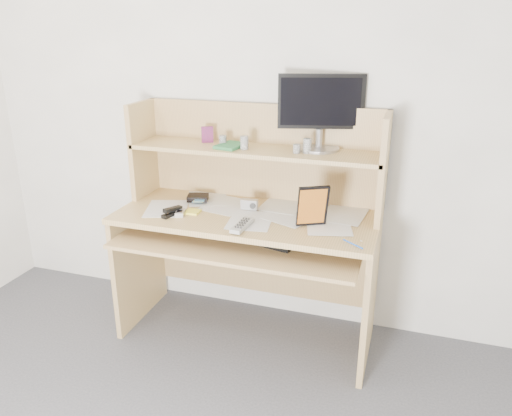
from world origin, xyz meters
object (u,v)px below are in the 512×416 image
(game_case, at_px, (313,206))
(monitor, at_px, (321,110))
(keyboard, at_px, (259,237))
(tv_remote, at_px, (242,225))
(desk, at_px, (251,219))

(game_case, height_order, monitor, monitor)
(keyboard, height_order, tv_remote, tv_remote)
(game_case, bearing_deg, monitor, 69.23)
(game_case, relative_size, monitor, 0.49)
(keyboard, xyz_separation_m, game_case, (0.28, 0.01, 0.20))
(desk, bearing_deg, monitor, 25.99)
(tv_remote, relative_size, game_case, 0.89)
(desk, xyz_separation_m, monitor, (0.33, 0.16, 0.60))
(keyboard, relative_size, monitor, 1.00)
(game_case, distance_m, monitor, 0.53)
(desk, bearing_deg, tv_remote, -80.78)
(desk, relative_size, monitor, 3.14)
(tv_remote, height_order, monitor, monitor)
(desk, xyz_separation_m, tv_remote, (0.04, -0.27, 0.07))
(keyboard, bearing_deg, desk, 136.17)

